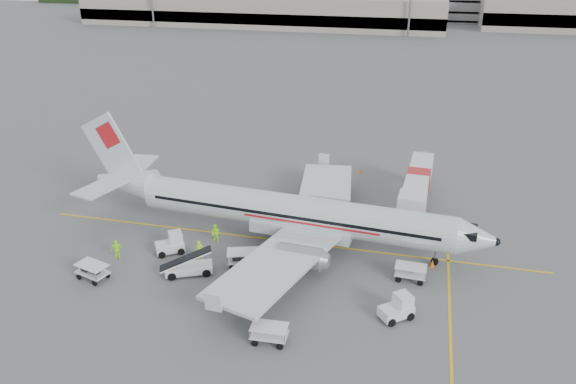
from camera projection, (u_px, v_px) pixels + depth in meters
name	position (u px, v px, depth m)	size (l,w,h in m)	color
ground	(283.00, 241.00, 48.90)	(360.00, 360.00, 0.00)	#56595B
stripe_lead	(283.00, 241.00, 48.90)	(44.00, 0.20, 0.01)	yellow
stripe_cross	(450.00, 319.00, 38.77)	(0.20, 20.00, 0.01)	yellow
terminal_west	(261.00, 10.00, 170.91)	(110.00, 22.00, 9.00)	gray
treeline	(402.00, 4.00, 202.68)	(300.00, 3.00, 6.00)	black
aircraft	(293.00, 190.00, 46.77)	(35.61, 27.91, 9.82)	silver
jet_bridge	(417.00, 189.00, 54.36)	(2.73, 14.54, 3.82)	silver
belt_loader	(188.00, 259.00, 43.58)	(4.87, 1.83, 2.64)	silver
tug_fore	(396.00, 307.00, 38.56)	(2.29, 1.31, 1.77)	silver
tug_mid	(271.00, 265.00, 43.54)	(2.28, 1.31, 1.76)	silver
tug_aft	(170.00, 243.00, 46.70)	(2.32, 1.33, 1.79)	silver
cart_loaded_a	(243.00, 259.00, 44.89)	(2.57, 1.52, 1.34)	silver
cart_loaded_b	(93.00, 272.00, 43.17)	(2.46, 1.46, 1.28)	silver
cart_empty_a	(269.00, 334.00, 36.38)	(2.37, 1.40, 1.24)	silver
cart_empty_b	(410.00, 273.00, 43.05)	(2.36, 1.40, 1.23)	silver
cone_nose	(432.00, 263.00, 44.87)	(0.40, 0.40, 0.65)	orange
cone_port	(360.00, 170.00, 63.08)	(0.36, 0.36, 0.59)	orange
crew_a	(200.00, 250.00, 45.77)	(0.61, 0.40, 1.67)	#96EA17
crew_b	(216.00, 233.00, 48.46)	(0.80, 0.62, 1.64)	#96EA17
crew_c	(252.00, 266.00, 43.64)	(1.04, 0.60, 1.62)	#96EA17
crew_d	(117.00, 249.00, 45.86)	(1.00, 0.42, 1.70)	#96EA17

